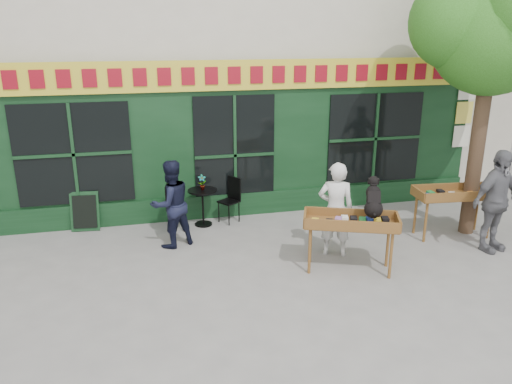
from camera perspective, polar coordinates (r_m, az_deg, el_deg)
The scene contains 13 objects.
ground at distance 8.84m, azimuth 0.67°, elevation -7.79°, with size 80.00×80.00×0.00m, color slate.
street_tree at distance 10.27m, azimuth 25.65°, elevation 17.77°, with size 3.05×2.90×5.60m.
book_cart_center at distance 8.33m, azimuth 10.78°, elevation -3.63°, with size 1.62×1.12×0.99m.
dog at distance 8.28m, azimuth 13.31°, elevation -0.49°, with size 0.34×0.60×0.60m, color black, non-canonical shape.
woman at distance 8.87m, azimuth 9.08°, elevation -1.97°, with size 0.62×0.41×1.71m, color silver.
book_cart_right at distance 10.30m, azimuth 21.74°, elevation -0.41°, with size 1.55×0.76×0.99m.
man_right at distance 9.89m, azimuth 25.69°, elevation -0.95°, with size 1.10×0.46×1.88m, color slate.
bistro_table at distance 10.26m, azimuth -6.11°, elevation -0.93°, with size 0.60×0.60×0.76m.
bistro_chair_left at distance 10.12m, azimuth -9.63°, elevation -1.26°, with size 0.43×0.42×0.95m.
bistro_chair_right at distance 10.44m, azimuth -2.80°, elevation -0.42°, with size 0.50×0.50×0.95m.
potted_plant at distance 10.14m, azimuth -6.18°, elevation 1.11°, with size 0.17×0.11×0.32m, color gray.
man_left at distance 9.26m, azimuth -9.69°, elevation -1.36°, with size 0.80×0.62×1.64m, color black.
chalkboard at distance 10.55m, azimuth -18.99°, elevation -2.13°, with size 0.58×0.25×0.79m.
Camera 1 is at (-1.99, -7.72, 3.82)m, focal length 35.00 mm.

